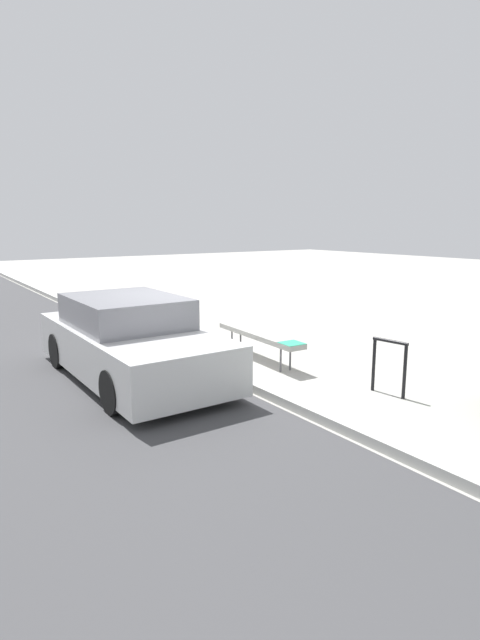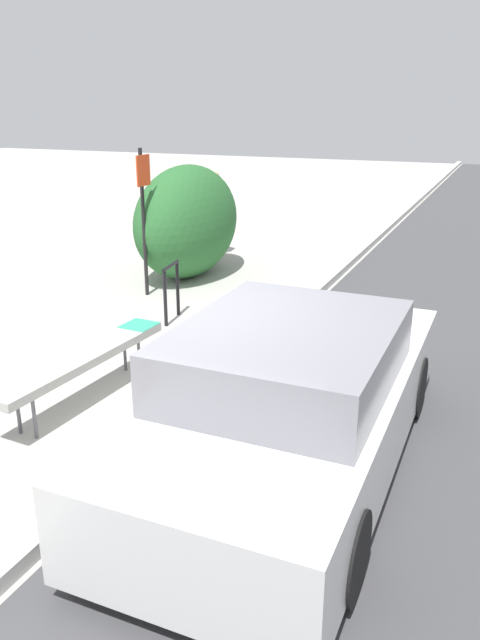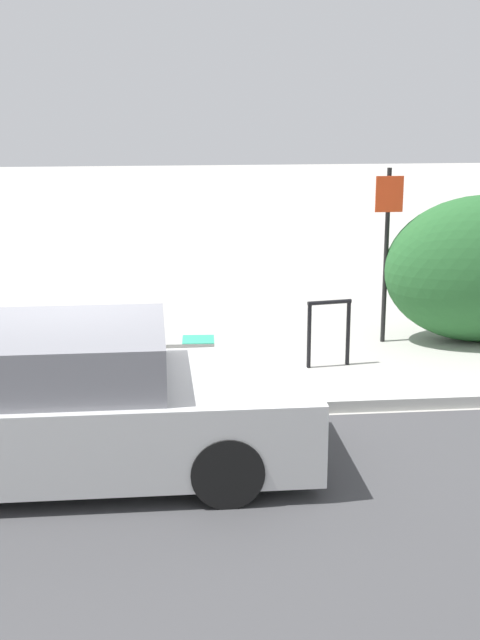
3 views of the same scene
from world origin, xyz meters
name	(u,v)px [view 2 (image 2 of 3)]	position (x,y,z in m)	size (l,w,h in m)	color
ground_plane	(162,434)	(0.00, 0.00, 0.00)	(60.00, 60.00, 0.00)	#ADAAA3
curb	(162,428)	(0.00, 0.00, 0.07)	(60.00, 0.20, 0.13)	#B7B7B2
bench	(84,359)	(0.32, 1.08, 0.47)	(2.35, 0.50, 0.53)	#515156
bike_rack	(171,286)	(2.89, 1.51, 0.50)	(0.55, 0.14, 0.83)	black
sign_post	(144,209)	(3.83, 2.49, 1.38)	(0.36, 0.08, 2.30)	black
shrub_hedge	(188,222)	(5.14, 2.44, 0.97)	(2.67, 1.46, 1.95)	#28602D
pedestrian	(214,211)	(6.69, 2.67, 0.92)	(0.44, 0.36, 1.71)	#B7AD99
parked_car_near	(292,400)	(-0.01, -1.27, 0.62)	(4.25, 1.79, 1.32)	black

